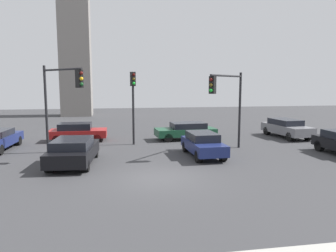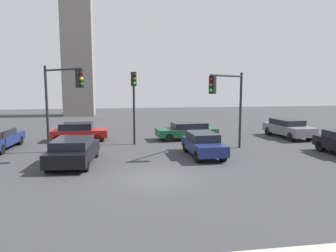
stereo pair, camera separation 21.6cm
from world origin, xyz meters
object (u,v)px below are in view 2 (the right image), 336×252
car_4 (187,130)px  traffic_light_1 (134,94)px  car_2 (73,151)px  car_6 (79,131)px  traffic_light_0 (228,95)px  traffic_light_2 (62,92)px  car_0 (203,144)px  car_3 (288,128)px

car_4 → traffic_light_1: bearing=14.9°
car_2 → car_6: (-0.58, 7.49, -0.03)m
car_2 → car_6: size_ratio=1.13×
car_2 → car_4: car_2 is taller
traffic_light_0 → traffic_light_2: (-10.07, 0.70, 0.21)m
car_0 → car_3: 10.27m
traffic_light_1 → car_6: size_ratio=1.21×
traffic_light_0 → traffic_light_2: 10.10m
traffic_light_0 → traffic_light_2: traffic_light_2 is taller
traffic_light_1 → car_6: bearing=-133.3°
traffic_light_0 → car_6: traffic_light_0 is taller
car_0 → car_4: (0.31, 5.92, -0.04)m
car_2 → car_4: 10.33m
car_2 → car_4: size_ratio=1.01×
traffic_light_0 → car_4: bearing=-121.1°
traffic_light_0 → car_3: (6.93, 4.90, -2.91)m
traffic_light_2 → car_0: size_ratio=1.28×
traffic_light_0 → car_0: size_ratio=1.20×
traffic_light_2 → car_0: traffic_light_2 is taller
car_0 → car_3: car_3 is taller
traffic_light_2 → car_2: traffic_light_2 is taller
traffic_light_0 → car_4: traffic_light_0 is taller
car_2 → car_3: car_3 is taller
traffic_light_1 → traffic_light_2: size_ratio=0.95×
traffic_light_0 → car_4: size_ratio=1.07×
car_0 → car_3: (8.65, 5.53, 0.04)m
car_4 → traffic_light_2: bearing=24.1°
traffic_light_1 → car_0: bearing=25.3°
traffic_light_1 → traffic_light_2: bearing=-70.3°
car_3 → car_6: size_ratio=1.13×
traffic_light_1 → car_3: traffic_light_1 is taller
traffic_light_0 → car_0: traffic_light_0 is taller
traffic_light_1 → traffic_light_2: 5.46m
car_0 → traffic_light_2: bearing=-100.8°
car_2 → car_4: (7.83, 6.74, -0.04)m
car_0 → car_4: size_ratio=0.89×
traffic_light_2 → car_4: (8.67, 4.59, -3.20)m
traffic_light_2 → car_2: 3.91m
car_0 → car_2: 7.56m
traffic_light_1 → car_2: bearing=-49.9°
car_6 → car_0: bearing=-38.4°
car_0 → car_6: 10.49m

